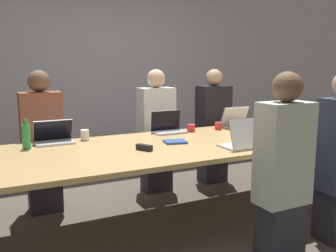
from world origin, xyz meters
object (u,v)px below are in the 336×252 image
Objects in this scene: cup_far_right at (218,126)px; cup_near_midright at (261,139)px; laptop_far_right at (236,122)px; laptop_far_center at (167,126)px; laptop_near_right at (299,135)px; person_far_center at (156,133)px; cup_far_center at (191,128)px; person_far_right at (213,128)px; bottle_far_left at (26,136)px; stapler at (144,148)px; cup_far_left at (85,135)px; person_far_left at (42,144)px; laptop_far_left at (54,136)px; laptop_near_midright at (243,140)px; person_near_midright at (283,170)px.

cup_near_midright is (-0.08, -0.81, 0.01)m from cup_far_right.
cup_near_midright is (-0.34, -0.83, -0.02)m from laptop_far_right.
laptop_far_center is 1.33m from laptop_near_right.
person_far_center is 0.53m from cup_far_center.
bottle_far_left is (-2.27, -0.55, 0.19)m from person_far_right.
laptop_far_center is (-0.58, 0.10, 0.03)m from cup_far_right.
stapler is at bearing -142.78° from person_far_right.
person_far_right is 13.97× the size of cup_far_left.
laptop_far_center is 1.04m from cup_near_midright.
cup_far_right reaches higher than stapler.
bottle_far_left is 3.16× the size of cup_far_center.
laptop_far_center is at bearing 174.43° from laptop_far_right.
bottle_far_left reaches higher than cup_far_center.
person_far_left is 4.24× the size of laptop_far_center.
person_far_left is at bearing 99.12° from laptop_far_left.
person_far_center reaches higher than cup_far_left.
cup_near_midright reaches higher than stapler.
laptop_near_midright is (1.14, -0.95, 0.02)m from cup_far_left.
laptop_far_left is at bearing -179.24° from laptop_far_center.
laptop_far_center is at bearing 118.73° from cup_near_midright.
cup_far_center is (-0.59, -0.47, 0.12)m from person_far_right.
laptop_far_right is 1.51m from person_near_midright.
person_near_midright is (1.68, -1.31, -0.18)m from bottle_far_left.
cup_near_midright is at bearing -73.27° from cup_far_center.
laptop_near_midright reaches higher than stapler.
laptop_near_right is (1.76, -0.99, 0.03)m from cup_far_left.
laptop_near_midright is 0.85m from stapler.
cup_far_right is 0.95m from laptop_near_right.
laptop_far_left is at bearing -180.00° from cup_far_left.
bottle_far_left is 1.02m from stapler.
person_far_center is (-0.79, 0.48, -0.15)m from laptop_far_right.
laptop_near_midright is at bearing -41.31° from person_far_left.
laptop_near_right is at bearing -89.09° from person_far_right.
cup_far_right is at bearing 1.40° from bottle_far_left.
bottle_far_left reaches higher than laptop_far_right.
person_near_midright is 0.61m from cup_near_midright.
cup_far_right is 0.33m from cup_far_center.
person_far_right is at bearing 7.18° from stapler.
bottle_far_left reaches higher than stapler.
bottle_far_left is at bearing 158.47° from cup_near_midright.
person_near_midright is 9.54× the size of stapler.
laptop_far_right reaches higher than cup_far_right.
stapler is at bearing -61.51° from cup_far_left.
laptop_near_midright is at bearing -90.02° from person_near_midright.
person_near_midright is at bearing 89.98° from laptop_near_midright.
person_far_left is 17.41× the size of cup_far_center.
person_far_right is at bearing 11.61° from laptop_far_left.
cup_far_center is (1.48, -0.41, 0.11)m from person_far_left.
cup_far_center is at bearing -2.98° from cup_far_left.
person_far_right is 5.47× the size of bottle_far_left.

